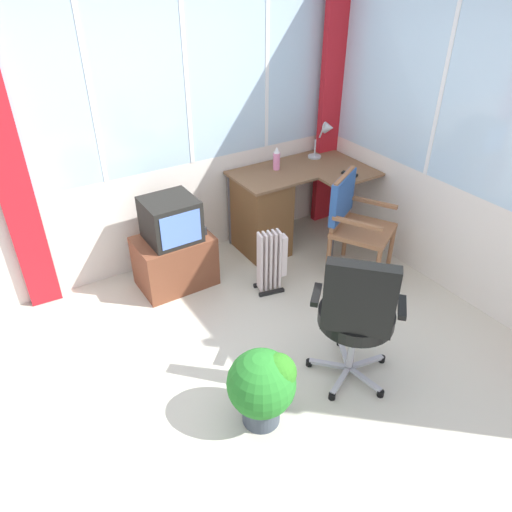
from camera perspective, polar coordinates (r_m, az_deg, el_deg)
name	(u,v)px	position (r m, az deg, el deg)	size (l,w,h in m)	color
ground	(272,396)	(3.43, 1.94, -16.11)	(4.90, 4.82, 0.06)	beige
north_window_panel	(144,121)	(4.18, -13.06, 15.19)	(3.90, 0.07, 2.68)	silver
east_window_panel	(509,148)	(3.94, 27.63, 11.19)	(0.07, 3.82, 2.68)	silver
curtain_north_left	(5,156)	(3.92, -27.47, 10.41)	(0.24, 0.07, 2.58)	red
curtain_corner	(331,99)	(4.98, 8.84, 17.81)	(0.24, 0.07, 2.58)	red
desk	(266,211)	(4.63, 1.18, 5.36)	(1.25, 0.83, 0.77)	brown
desk_lamp	(325,134)	(4.86, 8.18, 13.98)	(0.24, 0.20, 0.36)	#B2B7BC
tv_remote	(350,174)	(4.57, 10.97, 9.46)	(0.04, 0.15, 0.02)	black
spray_bottle	(277,159)	(4.58, 2.44, 11.38)	(0.06, 0.06, 0.22)	pink
wooden_armchair	(351,213)	(4.31, 11.13, 4.94)	(0.65, 0.66, 0.92)	#94613F
office_chair	(357,312)	(3.12, 11.81, -6.52)	(0.61, 0.60, 1.04)	#B7B7BF
tv_on_stand	(174,248)	(4.20, -9.64, 0.94)	(0.65, 0.45, 0.82)	brown
space_heater	(272,261)	(4.11, 1.91, -0.57)	(0.28, 0.21, 0.57)	silver
potted_plant	(263,385)	(3.02, 0.87, -14.91)	(0.43, 0.43, 0.54)	#3E4853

